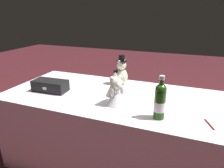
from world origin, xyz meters
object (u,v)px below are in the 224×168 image
(champagne_bottle, at_px, (160,101))
(signing_pen, at_px, (209,124))
(teddy_bear_groom, at_px, (121,73))
(gift_case_black, at_px, (50,86))
(teddy_bear_bride, at_px, (115,91))

(champagne_bottle, xyz_separation_m, signing_pen, (0.32, 0.03, -0.13))
(signing_pen, bearing_deg, teddy_bear_groom, 145.79)
(teddy_bear_groom, relative_size, gift_case_black, 0.92)
(signing_pen, xyz_separation_m, gift_case_black, (-1.33, 0.11, 0.05))
(teddy_bear_groom, relative_size, signing_pen, 2.29)
(signing_pen, bearing_deg, gift_case_black, 175.11)
(teddy_bear_bride, height_order, signing_pen, teddy_bear_bride)
(teddy_bear_bride, height_order, gift_case_black, teddy_bear_bride)
(teddy_bear_groom, xyz_separation_m, gift_case_black, (-0.54, -0.43, -0.06))
(teddy_bear_bride, bearing_deg, gift_case_black, 176.19)
(champagne_bottle, relative_size, gift_case_black, 0.95)
(signing_pen, height_order, gift_case_black, gift_case_black)
(signing_pen, bearing_deg, teddy_bear_bride, 174.08)
(teddy_bear_bride, xyz_separation_m, champagne_bottle, (0.36, -0.10, 0.02))
(teddy_bear_bride, distance_m, signing_pen, 0.69)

